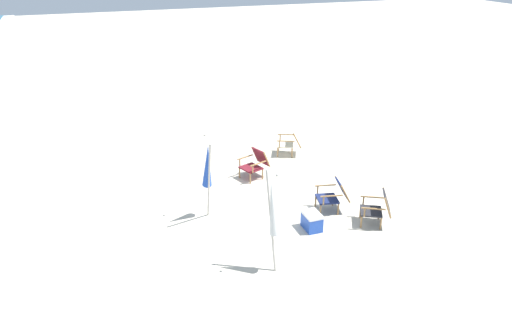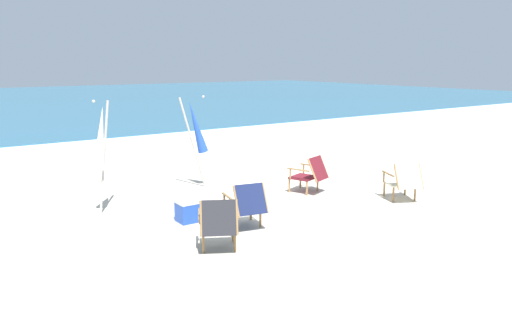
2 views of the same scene
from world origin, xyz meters
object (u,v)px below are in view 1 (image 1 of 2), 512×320
beach_chair_mid_center (291,142)px  beach_chair_front_left (255,163)px  beach_chair_far_center (334,194)px  beach_chair_front_right (378,207)px  cooler_box (312,221)px  umbrella_furled_white (273,207)px  umbrella_furled_blue (208,166)px

beach_chair_mid_center → beach_chair_front_left: 1.92m
beach_chair_far_center → beach_chair_front_right: size_ratio=0.98×
beach_chair_front_left → cooler_box: bearing=-175.0°
cooler_box → beach_chair_far_center: bearing=-55.3°
umbrella_furled_white → cooler_box: bearing=-52.1°
beach_chair_front_left → umbrella_furled_blue: (-1.77, 1.78, 0.92)m
beach_chair_front_right → umbrella_furled_blue: 3.97m
beach_chair_far_center → umbrella_furled_blue: bearing=77.9°
beach_chair_mid_center → umbrella_furled_white: 5.94m
beach_chair_far_center → cooler_box: 1.08m
umbrella_furled_white → beach_chair_front_left: bearing=-15.4°
beach_chair_far_center → cooler_box: bearing=124.7°
beach_chair_far_center → cooler_box: beach_chair_far_center is taller
umbrella_furled_white → umbrella_furled_blue: 2.40m
beach_chair_front_left → umbrella_furled_blue: size_ratio=0.42×
cooler_box → beach_chair_front_left: bearing=5.0°
beach_chair_mid_center → cooler_box: 4.34m
beach_chair_far_center → umbrella_furled_white: 2.97m
beach_chair_mid_center → umbrella_furled_white: (-5.22, 2.67, 0.96)m
beach_chair_front_left → umbrella_furled_white: (-4.08, 1.13, 0.95)m
beach_chair_far_center → beach_chair_front_right: beach_chair_front_right is taller
beach_chair_far_center → beach_chair_mid_center: bearing=-6.7°
umbrella_furled_blue → cooler_box: (-1.23, -2.05, -1.14)m
umbrella_furled_blue → beach_chair_front_left: bearing=-45.2°
beach_chair_far_center → umbrella_furled_white: bearing=126.7°
beach_chair_front_right → beach_chair_front_left: bearing=28.0°
umbrella_furled_blue → beach_chair_far_center: bearing=-102.1°
beach_chair_front_left → umbrella_furled_blue: umbrella_furled_blue is taller
beach_chair_mid_center → umbrella_furled_blue: 4.52m
beach_chair_mid_center → umbrella_furled_blue: bearing=131.2°
beach_chair_far_center → umbrella_furled_white: size_ratio=0.40×
beach_chair_far_center → beach_chair_mid_center: same height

